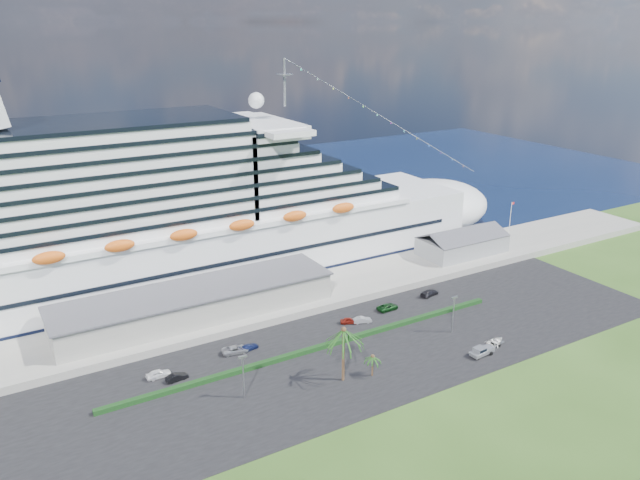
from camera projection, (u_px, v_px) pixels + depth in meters
ground at (400, 376)px, 116.40m from camera, size 420.00×420.00×0.00m
asphalt_lot at (366, 350)px, 125.32m from camera, size 140.00×38.00×0.12m
wharf at (297, 295)px, 148.62m from camera, size 240.00×20.00×1.80m
water at (177, 207)px, 222.09m from camera, size 420.00×160.00×0.02m
cruise_ship at (173, 220)px, 152.60m from camera, size 191.00×38.00×54.00m
terminal_building at (196, 302)px, 135.29m from camera, size 61.00×15.00×6.30m
port_shed at (462, 244)px, 172.38m from camera, size 24.00×12.31×7.37m
flagpole at (510, 221)px, 179.75m from camera, size 1.08×0.16×12.00m
hedge at (319, 347)px, 125.39m from camera, size 88.00×1.10×0.90m
lamp_post_left at (243, 371)px, 107.72m from camera, size 1.60×0.35×8.27m
lamp_post_right at (454, 310)px, 130.72m from camera, size 1.60×0.35×8.27m
palm_tall at (344, 336)px, 111.82m from camera, size 8.82×8.82×11.13m
palm_short at (373, 359)px, 115.07m from camera, size 3.53×3.53×4.56m
parked_car_0 at (158, 374)px, 115.33m from camera, size 4.57×1.89×1.55m
parked_car_1 at (177, 377)px, 114.42m from camera, size 4.25×1.76×1.37m
parked_car_2 at (235, 350)px, 123.90m from camera, size 5.64×3.27×1.48m
parked_car_3 at (249, 347)px, 125.11m from camera, size 4.50×2.57×1.23m
parked_car_4 at (349, 321)px, 136.05m from camera, size 4.23×3.07×1.34m
parked_car_5 at (362, 320)px, 136.39m from camera, size 4.38×2.65×1.36m
parked_car_6 at (388, 307)px, 142.43m from camera, size 5.21×2.44×1.44m
parked_car_7 at (429, 293)px, 149.86m from camera, size 5.57×3.10×1.53m
pickup_truck at (482, 351)px, 122.85m from camera, size 5.59×2.47×1.92m
boat_trailer at (496, 342)px, 126.48m from camera, size 5.40×3.99×1.49m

